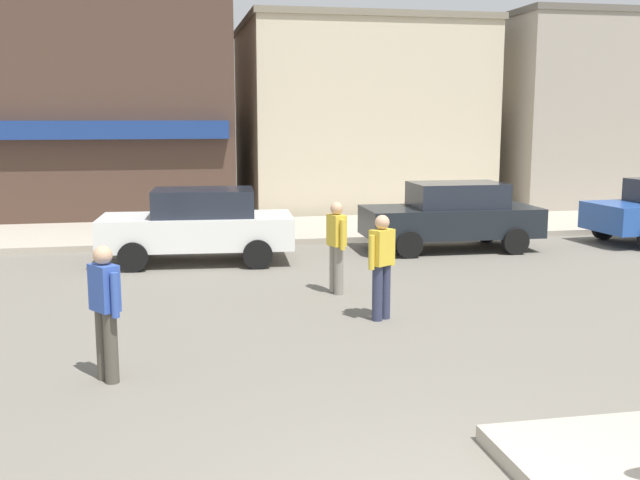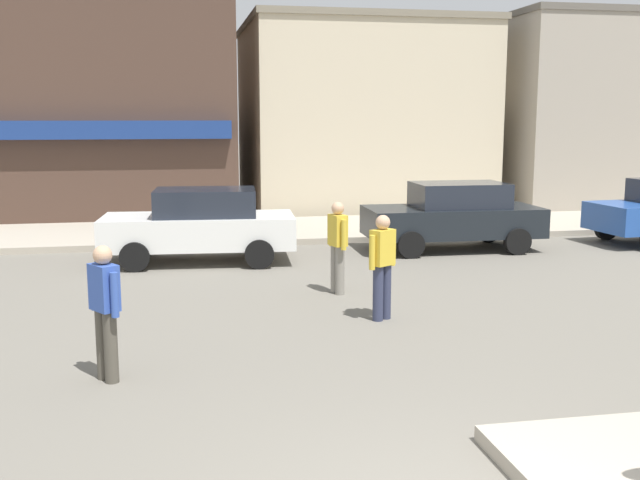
{
  "view_description": "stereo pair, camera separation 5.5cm",
  "coord_description": "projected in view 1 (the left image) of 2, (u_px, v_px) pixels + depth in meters",
  "views": [
    {
      "loc": [
        -2.03,
        -4.76,
        3.06
      ],
      "look_at": [
        -0.18,
        4.5,
        1.5
      ],
      "focal_mm": 42.0,
      "sensor_mm": 36.0,
      "label": 1
    },
    {
      "loc": [
        -1.97,
        -4.77,
        3.06
      ],
      "look_at": [
        -0.18,
        4.5,
        1.5
      ],
      "focal_mm": 42.0,
      "sensor_mm": 36.0,
      "label": 2
    }
  ],
  "objects": [
    {
      "name": "pedestrian_crossing_far",
      "position": [
        382.0,
        264.0,
        11.28
      ],
      "size": [
        0.51,
        0.38,
        1.61
      ],
      "color": "#2D334C",
      "rests_on": "ground"
    },
    {
      "name": "building_storefront_left_near",
      "position": [
        354.0,
        116.0,
        25.98
      ],
      "size": [
        7.74,
        7.51,
        6.18
      ],
      "color": "beige",
      "rests_on": "ground"
    },
    {
      "name": "building_corner_shop",
      "position": [
        98.0,
        104.0,
        24.51
      ],
      "size": [
        8.47,
        9.22,
        6.95
      ],
      "color": "#473328",
      "rests_on": "ground"
    },
    {
      "name": "pedestrian_kerb_side",
      "position": [
        336.0,
        245.0,
        12.97
      ],
      "size": [
        0.3,
        0.55,
        1.61
      ],
      "color": "gray",
      "rests_on": "ground"
    },
    {
      "name": "building_storefront_left_mid",
      "position": [
        566.0,
        112.0,
        25.58
      ],
      "size": [
        5.13,
        5.28,
        6.4
      ],
      "color": "#9E9384",
      "rests_on": "ground"
    },
    {
      "name": "pedestrian_crossing_near",
      "position": [
        105.0,
        309.0,
        8.63
      ],
      "size": [
        0.38,
        0.51,
        1.61
      ],
      "color": "#4C473D",
      "rests_on": "ground"
    },
    {
      "name": "kerb_far",
      "position": [
        251.0,
        231.0,
        19.75
      ],
      "size": [
        80.0,
        4.0,
        0.15
      ],
      "primitive_type": "cube",
      "color": "#A89E8C",
      "rests_on": "ground"
    },
    {
      "name": "parked_car_nearest",
      "position": [
        199.0,
        225.0,
        15.77
      ],
      "size": [
        4.11,
        2.1,
        1.56
      ],
      "color": "white",
      "rests_on": "ground"
    },
    {
      "name": "parked_car_second",
      "position": [
        452.0,
        215.0,
        17.28
      ],
      "size": [
        4.03,
        1.94,
        1.56
      ],
      "color": "black",
      "rests_on": "ground"
    }
  ]
}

